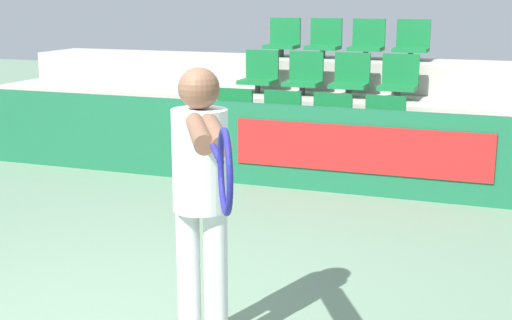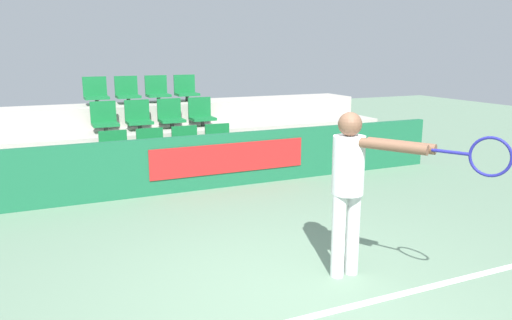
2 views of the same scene
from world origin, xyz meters
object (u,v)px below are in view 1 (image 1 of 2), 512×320
at_px(stadium_chair_6, 350,78).
at_px(stadium_chair_8, 283,40).
at_px(stadium_chair_11, 412,43).
at_px(tennis_player, 202,186).
at_px(stadium_chair_3, 383,125).
at_px(stadium_chair_7, 399,80).
at_px(stadium_chair_1, 280,118).
at_px(stadium_chair_10, 367,42).
at_px(stadium_chair_9, 324,41).
at_px(stadium_chair_4, 260,75).
at_px(stadium_chair_0, 232,116).
at_px(stadium_chair_5, 304,76).
at_px(stadium_chair_2, 330,122).

xyz_separation_m(stadium_chair_6, stadium_chair_8, (-1.16, 0.95, 0.37)).
height_order(stadium_chair_11, tennis_player, stadium_chair_11).
bearing_deg(stadium_chair_3, stadium_chair_7, 90.00).
bearing_deg(stadium_chair_1, stadium_chair_10, 72.96).
xyz_separation_m(stadium_chair_3, stadium_chair_9, (-1.16, 1.90, 0.74)).
height_order(stadium_chair_4, stadium_chair_9, stadium_chair_9).
bearing_deg(stadium_chair_11, stadium_chair_8, 180.00).
height_order(stadium_chair_6, stadium_chair_7, same).
relative_size(stadium_chair_0, stadium_chair_5, 1.00).
height_order(stadium_chair_8, tennis_player, stadium_chair_8).
distance_m(stadium_chair_1, stadium_chair_5, 1.02).
height_order(stadium_chair_1, stadium_chair_4, stadium_chair_4).
height_order(stadium_chair_3, stadium_chair_4, stadium_chair_4).
xyz_separation_m(stadium_chair_9, stadium_chair_10, (0.58, 0.00, 0.00)).
height_order(stadium_chair_4, stadium_chair_5, same).
relative_size(stadium_chair_5, stadium_chair_7, 1.00).
relative_size(stadium_chair_1, stadium_chair_3, 1.00).
relative_size(stadium_chair_0, stadium_chair_1, 1.00).
bearing_deg(stadium_chair_6, stadium_chair_4, 180.00).
distance_m(stadium_chair_0, stadium_chair_2, 1.16).
bearing_deg(stadium_chair_1, stadium_chair_7, 39.20).
relative_size(stadium_chair_6, tennis_player, 0.33).
height_order(stadium_chair_3, stadium_chair_5, stadium_chair_5).
bearing_deg(stadium_chair_9, stadium_chair_8, 180.00).
relative_size(stadium_chair_2, stadium_chair_7, 1.00).
bearing_deg(stadium_chair_8, stadium_chair_9, 0.00).
bearing_deg(stadium_chair_6, stadium_chair_8, 140.80).
bearing_deg(stadium_chair_11, stadium_chair_10, 180.00).
distance_m(stadium_chair_5, stadium_chair_8, 1.17).
bearing_deg(stadium_chair_2, stadium_chair_9, 107.04).
distance_m(stadium_chair_3, stadium_chair_10, 2.12).
bearing_deg(stadium_chair_3, stadium_chair_11, 90.00).
bearing_deg(stadium_chair_9, stadium_chair_4, -121.51).
distance_m(stadium_chair_3, stadium_chair_5, 1.55).
relative_size(stadium_chair_6, stadium_chair_11, 1.00).
distance_m(stadium_chair_2, stadium_chair_11, 2.12).
xyz_separation_m(stadium_chair_5, stadium_chair_7, (1.16, 0.00, 0.00)).
bearing_deg(stadium_chair_10, stadium_chair_9, 180.00).
relative_size(stadium_chair_3, stadium_chair_8, 1.00).
bearing_deg(stadium_chair_5, stadium_chair_0, -121.51).
height_order(stadium_chair_5, stadium_chair_6, same).
bearing_deg(tennis_player, stadium_chair_6, 65.16).
distance_m(stadium_chair_0, stadium_chair_1, 0.58).
xyz_separation_m(stadium_chair_1, stadium_chair_4, (-0.58, 0.95, 0.37)).
xyz_separation_m(stadium_chair_3, stadium_chair_6, (-0.58, 0.95, 0.37)).
bearing_deg(stadium_chair_2, stadium_chair_7, 58.49).
distance_m(stadium_chair_8, tennis_player, 6.30).
distance_m(stadium_chair_3, tennis_player, 4.23).
bearing_deg(stadium_chair_10, stadium_chair_11, 0.00).
bearing_deg(stadium_chair_0, stadium_chair_3, 0.00).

